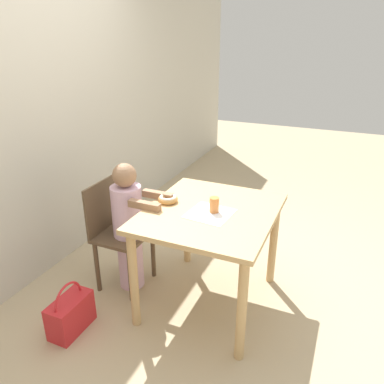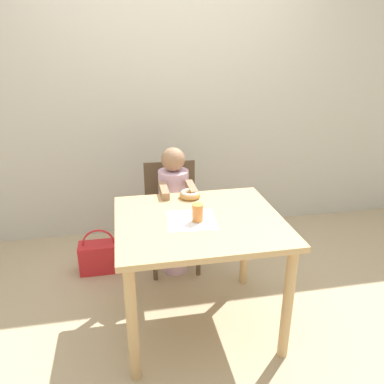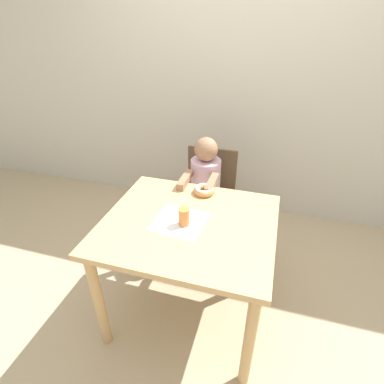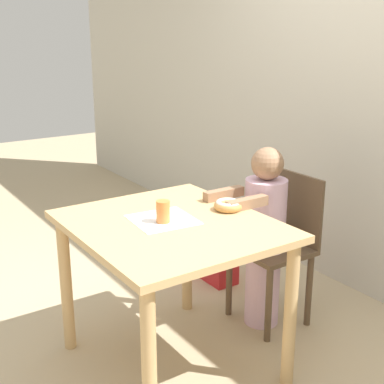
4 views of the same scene
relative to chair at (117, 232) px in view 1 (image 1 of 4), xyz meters
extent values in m
plane|color=tan|center=(0.06, -0.74, -0.45)|extent=(12.00, 12.00, 0.00)
cube|color=beige|center=(0.06, 0.68, 0.80)|extent=(8.00, 0.05, 2.50)
cube|color=tan|center=(0.06, -0.74, 0.28)|extent=(0.98, 0.86, 0.03)
cylinder|color=tan|center=(-0.37, -1.10, -0.09)|extent=(0.06, 0.06, 0.72)
cylinder|color=tan|center=(0.49, -1.10, -0.09)|extent=(0.06, 0.06, 0.72)
cylinder|color=tan|center=(-0.37, -0.37, -0.09)|extent=(0.06, 0.06, 0.72)
cylinder|color=tan|center=(0.49, -0.37, -0.09)|extent=(0.06, 0.06, 0.72)
cube|color=brown|center=(0.00, -0.06, -0.01)|extent=(0.40, 0.36, 0.03)
cube|color=brown|center=(0.00, 0.12, 0.20)|extent=(0.40, 0.02, 0.39)
cylinder|color=brown|center=(-0.17, -0.21, -0.24)|extent=(0.04, 0.04, 0.43)
cylinder|color=brown|center=(0.17, -0.21, -0.24)|extent=(0.04, 0.04, 0.43)
cylinder|color=brown|center=(-0.17, 0.09, -0.24)|extent=(0.04, 0.04, 0.43)
cylinder|color=brown|center=(0.17, 0.09, -0.24)|extent=(0.04, 0.04, 0.43)
cylinder|color=silver|center=(0.00, -0.10, -0.23)|extent=(0.19, 0.19, 0.45)
cylinder|color=silver|center=(0.00, -0.10, 0.20)|extent=(0.22, 0.22, 0.39)
sphere|color=#997051|center=(0.00, -0.10, 0.48)|extent=(0.17, 0.17, 0.17)
cube|color=#997051|center=(-0.10, -0.31, 0.33)|extent=(0.05, 0.24, 0.05)
cube|color=#997051|center=(0.10, -0.31, 0.33)|extent=(0.05, 0.24, 0.05)
torus|color=tan|center=(0.07, -0.41, 0.32)|extent=(0.14, 0.14, 0.04)
torus|color=white|center=(0.07, -0.41, 0.34)|extent=(0.12, 0.12, 0.02)
cube|color=white|center=(0.01, -0.75, 0.30)|extent=(0.31, 0.31, 0.00)
cube|color=red|center=(-0.59, 0.00, -0.33)|extent=(0.32, 0.16, 0.24)
torus|color=red|center=(-0.59, 0.00, -0.21)|extent=(0.25, 0.02, 0.25)
cylinder|color=orange|center=(0.04, -0.77, 0.35)|extent=(0.06, 0.06, 0.11)
camera|label=1|loc=(-2.08, -1.54, 1.41)|focal=35.00mm
camera|label=2|loc=(-0.36, -2.67, 1.26)|focal=35.00mm
camera|label=3|loc=(0.47, -2.04, 1.33)|focal=28.00mm
camera|label=4|loc=(2.03, -1.95, 1.15)|focal=50.00mm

